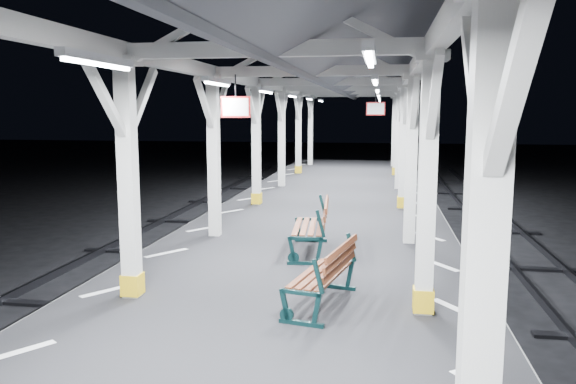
# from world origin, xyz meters

# --- Properties ---
(hazard_stripes_left) EXTENTS (1.00, 48.00, 0.01)m
(hazard_stripes_left) POSITION_xyz_m (-2.45, 0.00, 1.00)
(hazard_stripes_left) COLOR silver
(hazard_stripes_left) RESTS_ON platform
(canopy) EXTENTS (5.40, 49.00, 4.65)m
(canopy) POSITION_xyz_m (0.00, -0.02, 4.56)
(canopy) COLOR beige
(canopy) RESTS_ON platform
(bench_mid) EXTENTS (0.90, 1.68, 0.87)m
(bench_mid) POSITION_xyz_m (0.75, 2.04, 1.46)
(bench_mid) COLOR #0C2829
(bench_mid) RESTS_ON platform
(bench_far) EXTENTS (0.81, 1.84, 0.97)m
(bench_far) POSITION_xyz_m (0.24, 4.89, 1.52)
(bench_far) COLOR #0C2829
(bench_far) RESTS_ON platform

